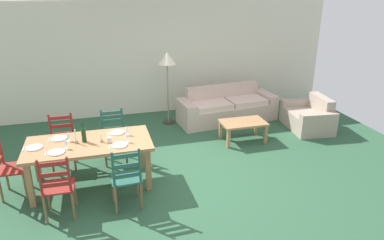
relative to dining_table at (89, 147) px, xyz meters
name	(u,v)px	position (x,y,z in m)	size (l,w,h in m)	color
ground_plane	(170,176)	(1.25, -0.05, -0.67)	(9.60, 9.60, 0.02)	#2C573A
wall_far	(140,59)	(1.25, 3.25, 0.69)	(9.60, 0.16, 2.70)	beige
dining_table	(89,147)	(0.00, 0.00, 0.00)	(1.90, 0.96, 0.75)	#A97B4F
dining_chair_near_left	(58,187)	(-0.43, -0.75, -0.19)	(0.43, 0.41, 0.96)	maroon
dining_chair_near_right	(126,178)	(0.49, -0.76, -0.19)	(0.44, 0.42, 0.96)	#25594B
dining_chair_far_left	(63,142)	(-0.46, 0.76, -0.19)	(0.42, 0.40, 0.96)	maroon
dining_chair_far_right	(114,136)	(0.41, 0.77, -0.19)	(0.43, 0.41, 0.96)	#22574A
dining_chair_head_west	(9,167)	(-1.17, 0.02, -0.19)	(0.42, 0.44, 0.96)	maroon
dinner_plate_near_left	(56,152)	(-0.45, -0.25, 0.10)	(0.24, 0.24, 0.02)	white
fork_near_left	(45,154)	(-0.60, -0.25, 0.09)	(0.02, 0.17, 0.01)	silver
dinner_plate_near_right	(119,145)	(0.45, -0.25, 0.10)	(0.24, 0.24, 0.02)	white
fork_near_right	(109,147)	(0.30, -0.25, 0.09)	(0.02, 0.17, 0.01)	silver
dinner_plate_far_left	(59,139)	(-0.45, 0.25, 0.10)	(0.24, 0.24, 0.02)	white
fork_far_left	(49,140)	(-0.60, 0.25, 0.09)	(0.02, 0.17, 0.01)	silver
dinner_plate_far_right	(117,133)	(0.45, 0.25, 0.10)	(0.24, 0.24, 0.02)	white
fork_far_right	(108,134)	(0.30, 0.25, 0.09)	(0.02, 0.17, 0.01)	silver
dinner_plate_head_west	(34,148)	(-0.78, 0.00, 0.10)	(0.24, 0.24, 0.02)	white
fork_head_west	(23,149)	(-0.93, 0.00, 0.09)	(0.02, 0.17, 0.01)	silver
wine_bottle	(84,135)	(-0.06, 0.04, 0.20)	(0.07, 0.07, 0.32)	#143819
wine_glass_near_left	(65,142)	(-0.32, -0.14, 0.20)	(0.06, 0.06, 0.16)	white
wine_glass_near_right	(127,135)	(0.58, -0.15, 0.20)	(0.06, 0.06, 0.16)	white
wine_glass_far_left	(68,134)	(-0.30, 0.13, 0.20)	(0.06, 0.06, 0.16)	white
wine_glass_far_right	(127,129)	(0.60, 0.13, 0.20)	(0.06, 0.06, 0.16)	white
coffee_cup_primary	(109,140)	(0.31, -0.10, 0.13)	(0.07, 0.07, 0.09)	silver
candle_tall	(76,139)	(-0.18, 0.02, 0.15)	(0.05, 0.05, 0.23)	#998C66
candle_short	(102,140)	(0.20, -0.04, 0.13)	(0.05, 0.05, 0.15)	#998C66
couch	(226,108)	(3.08, 2.17, -0.37)	(2.35, 1.03, 0.80)	beige
coffee_table	(243,125)	(2.99, 0.95, -0.31)	(0.90, 0.56, 0.42)	#A97B4F
armchair_upholstered	(310,117)	(4.70, 1.19, -0.41)	(0.92, 1.24, 0.72)	tan
standing_lamp	(167,63)	(1.74, 2.35, 0.75)	(0.40, 0.40, 1.64)	#332D28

